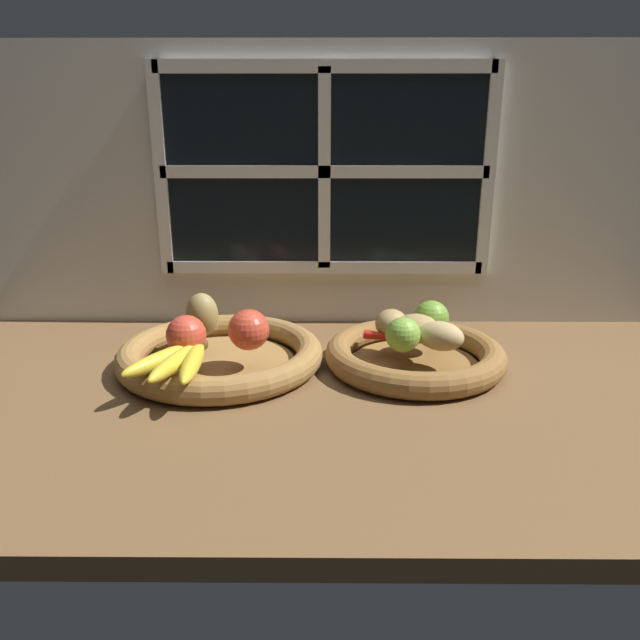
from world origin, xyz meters
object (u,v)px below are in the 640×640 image
apple_red_right (251,329)px  apple_red_front (189,335)px  potato_small (443,336)px  chili_pepper (403,338)px  pear_brown (204,315)px  lime_near (405,335)px  potato_large (419,329)px  fruit_bowl_right (417,356)px  fruit_bowl_left (223,355)px  lime_far (434,318)px  potato_oblong (394,323)px  banana_bunch_front (181,360)px

apple_red_right → apple_red_front: bearing=-165.3°
potato_small → chili_pepper: size_ratio=0.63×
apple_red_right → pear_brown: size_ratio=0.88×
potato_small → lime_near: 6.26cm
lime_near → apple_red_front: bearing=-177.8°
potato_large → lime_near: lime_near is taller
fruit_bowl_right → lime_near: lime_near is taller
pear_brown → potato_small: 40.85cm
fruit_bowl_left → lime_far: lime_far is taller
fruit_bowl_right → apple_red_right: bearing=-174.0°
fruit_bowl_right → potato_small: (3.43, -3.43, 4.80)cm
fruit_bowl_right → potato_small: bearing=-45.0°
fruit_bowl_left → apple_red_right: apple_red_right is taller
apple_red_right → chili_pepper: (25.36, 2.87, -2.59)cm
lime_near → lime_far: (6.00, 8.31, 0.21)cm
lime_near → chili_pepper: 4.57cm
apple_red_right → chili_pepper: apple_red_right is taller
fruit_bowl_left → chili_pepper: chili_pepper is taller
pear_brown → potato_oblong: size_ratio=1.22×
lime_far → potato_large: bearing=-127.9°
potato_oblong → lime_near: lime_near is taller
fruit_bowl_right → apple_red_front: apple_red_front is taller
apple_red_right → pear_brown: 10.95cm
apple_red_right → potato_large: (27.91, 2.95, -0.90)cm
banana_bunch_front → potato_oblong: bearing=23.4°
apple_red_right → lime_far: (31.14, 7.10, -0.32)cm
fruit_bowl_right → potato_small: potato_small is taller
potato_oblong → lime_near: bearing=-81.4°
fruit_bowl_right → banana_bunch_front: banana_bunch_front is taller
pear_brown → potato_large: (36.82, -3.40, -1.35)cm
lime_near → lime_far: bearing=54.2°
lime_near → potato_small: bearing=6.7°
fruit_bowl_right → potato_large: 4.89cm
banana_bunch_front → lime_near: 35.72cm
apple_red_front → lime_near: size_ratio=1.12×
apple_red_right → potato_oblong: size_ratio=1.08×
apple_red_right → lime_near: (25.14, -1.20, -0.53)cm
potato_small → apple_red_right: bearing=179.1°
lime_far → chili_pepper: lime_far is taller
apple_red_front → fruit_bowl_right: bearing=8.3°
apple_red_front → chili_pepper: bearing=8.8°
potato_oblong → lime_near: size_ratio=1.09×
potato_oblong → potato_large: 4.89cm
potato_small → chili_pepper: bearing=150.8°
pear_brown → lime_near: (34.05, -7.55, -0.97)cm
apple_red_front → lime_near: 34.95cm
potato_large → pear_brown: bearing=174.7°
fruit_bowl_left → potato_oblong: size_ratio=5.60×
fruit_bowl_left → banana_bunch_front: size_ratio=2.07×
potato_large → lime_far: lime_far is taller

